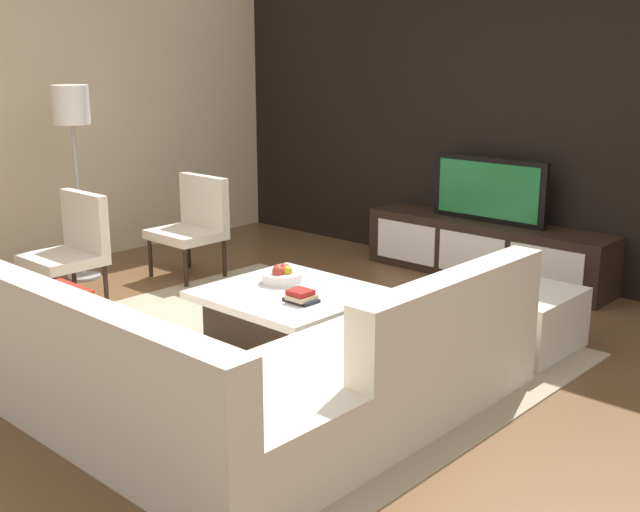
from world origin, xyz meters
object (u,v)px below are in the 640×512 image
object	(u,v)px
coffee_table	(291,316)
sectional_couch	(245,373)
accent_chair_near	(73,243)
floor_lamp	(72,119)
ottoman	(517,318)
television	(489,190)
media_console	(485,250)
book_stack	(301,297)
fruit_bowl	(282,276)
accent_chair_far	(194,220)

from	to	relation	value
coffee_table	sectional_couch	bearing A→B (deg)	-57.44
accent_chair_near	floor_lamp	bearing A→B (deg)	156.26
accent_chair_near	floor_lamp	size ratio (longest dim) A/B	0.53
coffee_table	ottoman	distance (m)	1.50
television	floor_lamp	size ratio (longest dim) A/B	0.65
media_console	book_stack	distance (m)	2.43
sectional_couch	fruit_bowl	distance (m)	1.34
book_stack	television	bearing A→B (deg)	92.84
television	accent_chair_far	xyz separation A→B (m)	(-1.92, -1.64, -0.28)
book_stack	sectional_couch	bearing A→B (deg)	-64.75
book_stack	ottoman	bearing A→B (deg)	51.45
media_console	accent_chair_far	distance (m)	2.54
floor_lamp	ottoman	bearing A→B (deg)	16.61
sectional_couch	accent_chair_far	bearing A→B (deg)	146.36
accent_chair_near	ottoman	size ratio (longest dim) A/B	1.24
television	coffee_table	bearing A→B (deg)	-92.49
television	book_stack	world-z (taller)	television
book_stack	fruit_bowl	bearing A→B (deg)	150.62
sectional_couch	fruit_bowl	bearing A→B (deg)	126.77
sectional_couch	accent_chair_near	size ratio (longest dim) A/B	2.73
fruit_bowl	book_stack	distance (m)	0.46
media_console	coffee_table	xyz separation A→B (m)	(-0.10, -2.30, -0.05)
accent_chair_near	media_console	bearing A→B (deg)	66.45
accent_chair_far	television	bearing A→B (deg)	49.87
ottoman	media_console	bearing A→B (deg)	128.29
floor_lamp	fruit_bowl	distance (m)	2.48
sectional_couch	book_stack	distance (m)	0.94
floor_lamp	accent_chair_far	world-z (taller)	floor_lamp
sectional_couch	accent_chair_near	world-z (taller)	accent_chair_near
coffee_table	ottoman	bearing A→B (deg)	41.89
television	floor_lamp	world-z (taller)	floor_lamp
floor_lamp	coffee_table	bearing A→B (deg)	1.53
accent_chair_near	ottoman	world-z (taller)	accent_chair_near
accent_chair_far	coffee_table	bearing A→B (deg)	-10.43
sectional_couch	coffee_table	xyz separation A→B (m)	(-0.62, 0.96, -0.08)
television	ottoman	bearing A→B (deg)	-51.72
media_console	coffee_table	distance (m)	2.30
media_console	television	size ratio (longest dim) A/B	2.09
accent_chair_near	ottoman	distance (m)	3.33
accent_chair_near	accent_chair_far	world-z (taller)	same
media_console	sectional_couch	distance (m)	3.30
ottoman	accent_chair_near	bearing A→B (deg)	-153.01
television	fruit_bowl	world-z (taller)	television
accent_chair_near	fruit_bowl	bearing A→B (deg)	31.12
coffee_table	fruit_bowl	bearing A→B (deg)	150.96
accent_chair_near	coffee_table	bearing A→B (deg)	26.46
book_stack	accent_chair_far	bearing A→B (deg)	159.02
television	book_stack	size ratio (longest dim) A/B	5.16
accent_chair_near	accent_chair_far	distance (m)	1.16
media_console	floor_lamp	bearing A→B (deg)	-137.38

